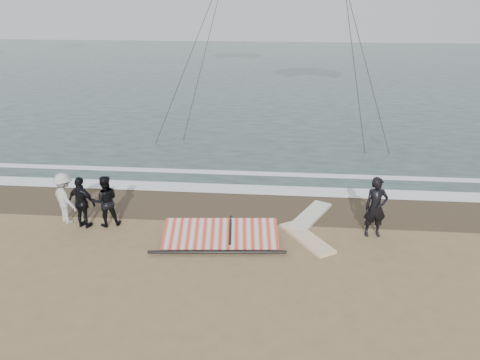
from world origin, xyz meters
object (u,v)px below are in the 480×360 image
object	(u,v)px
board_white	(306,238)
sail_rig	(219,234)
board_cream	(310,216)
man_main	(376,207)

from	to	relation	value
board_white	sail_rig	bearing A→B (deg)	152.77
board_white	board_cream	size ratio (longest dim) A/B	0.94
board_white	man_main	bearing A→B (deg)	-20.07
board_white	board_cream	bearing A→B (deg)	50.22
sail_rig	board_white	bearing A→B (deg)	5.39
board_white	sail_rig	size ratio (longest dim) A/B	0.55
man_main	sail_rig	distance (m)	4.89
man_main	board_cream	size ratio (longest dim) A/B	0.83
board_cream	sail_rig	bearing A→B (deg)	-121.38
man_main	sail_rig	xyz separation A→B (m)	(-4.78, -0.72, -0.78)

